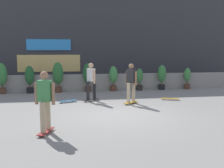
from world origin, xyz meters
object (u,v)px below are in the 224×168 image
(skateboard_aside, at_px, (68,101))
(potted_plant_1, at_px, (30,77))
(potted_plant_3, at_px, (88,75))
(potted_plant_7, at_px, (187,78))
(potted_plant_6, at_px, (162,76))
(skater_mid_plaza, at_px, (45,99))
(skater_by_wall_right, at_px, (131,82))
(potted_plant_5, at_px, (139,79))
(potted_plant_2, at_px, (58,75))
(potted_plant_0, at_px, (1,76))
(skateboard_near_camera, at_px, (170,99))
(skater_by_wall_left, at_px, (91,80))
(potted_plant_4, at_px, (113,77))

(skateboard_aside, bearing_deg, potted_plant_1, 123.21)
(potted_plant_3, bearing_deg, potted_plant_7, 0.00)
(potted_plant_3, relative_size, potted_plant_6, 1.09)
(skater_mid_plaza, bearing_deg, skater_by_wall_right, 48.02)
(potted_plant_1, bearing_deg, potted_plant_5, 0.00)
(potted_plant_3, height_order, skater_mid_plaza, skater_mid_plaza)
(potted_plant_2, xyz_separation_m, skateboard_aside, (0.48, -2.97, -0.89))
(potted_plant_6, bearing_deg, potted_plant_0, 180.00)
(potted_plant_5, height_order, potted_plant_7, potted_plant_5)
(potted_plant_0, distance_m, potted_plant_7, 10.23)
(potted_plant_7, distance_m, skater_mid_plaza, 10.52)
(skateboard_aside, bearing_deg, skater_mid_plaza, -98.11)
(potted_plant_6, distance_m, skateboard_aside, 6.15)
(potted_plant_0, distance_m, potted_plant_2, 2.86)
(potted_plant_6, xyz_separation_m, skateboard_near_camera, (-0.75, -3.16, -0.75))
(potted_plant_7, xyz_separation_m, skateboard_near_camera, (-2.30, -3.16, -0.60))
(potted_plant_0, distance_m, skater_by_wall_left, 5.22)
(potted_plant_1, relative_size, skateboard_near_camera, 1.77)
(potted_plant_4, distance_m, skater_by_wall_right, 3.75)
(potted_plant_4, relative_size, potted_plant_6, 0.97)
(potted_plant_7, bearing_deg, skater_by_wall_left, -154.00)
(potted_plant_3, height_order, potted_plant_4, potted_plant_3)
(potted_plant_5, distance_m, skater_mid_plaza, 8.71)
(potted_plant_4, bearing_deg, potted_plant_7, 0.00)
(potted_plant_0, bearing_deg, potted_plant_1, 0.00)
(potted_plant_1, relative_size, potted_plant_7, 1.17)
(potted_plant_6, xyz_separation_m, skater_by_wall_right, (-2.71, -3.75, 0.13))
(potted_plant_0, bearing_deg, skater_mid_plaza, -69.72)
(skater_mid_plaza, bearing_deg, potted_plant_3, 76.67)
(potted_plant_2, bearing_deg, potted_plant_7, 0.00)
(potted_plant_3, bearing_deg, skater_by_wall_left, -91.75)
(skater_by_wall_right, distance_m, skateboard_aside, 2.87)
(potted_plant_4, xyz_separation_m, potted_plant_7, (4.36, 0.00, -0.12))
(potted_plant_4, height_order, skater_mid_plaza, skater_mid_plaza)
(potted_plant_4, relative_size, skater_by_wall_left, 0.81)
(potted_plant_4, xyz_separation_m, skater_by_wall_right, (0.10, -3.75, 0.16))
(potted_plant_3, bearing_deg, potted_plant_0, -180.00)
(potted_plant_1, relative_size, skater_by_wall_left, 0.85)
(potted_plant_1, distance_m, potted_plant_4, 4.47)
(potted_plant_2, bearing_deg, potted_plant_5, 0.00)
(potted_plant_1, relative_size, skateboard_aside, 1.77)
(skater_by_wall_left, height_order, skateboard_near_camera, skater_by_wall_left)
(potted_plant_5, relative_size, skater_by_wall_left, 0.73)
(potted_plant_5, bearing_deg, potted_plant_3, 180.00)
(skateboard_near_camera, bearing_deg, skateboard_aside, 177.54)
(potted_plant_3, xyz_separation_m, potted_plant_7, (5.77, 0.00, -0.24))
(skater_mid_plaza, relative_size, skater_by_wall_right, 1.00)
(potted_plant_1, relative_size, potted_plant_6, 1.02)
(potted_plant_2, bearing_deg, potted_plant_4, 0.00)
(potted_plant_7, xyz_separation_m, skater_by_wall_left, (-5.85, -2.86, 0.28))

